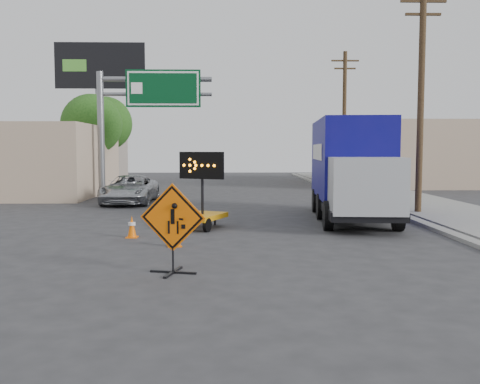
{
  "coord_description": "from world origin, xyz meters",
  "views": [
    {
      "loc": [
        0.39,
        -11.16,
        2.64
      ],
      "look_at": [
        0.68,
        2.51,
        1.55
      ],
      "focal_mm": 40.0,
      "sensor_mm": 36.0,
      "label": 1
    }
  ],
  "objects_px": {
    "construction_sign": "(173,226)",
    "box_truck": "(351,174)",
    "pickup_truck": "(130,189)",
    "arrow_board": "(202,211)"
  },
  "relations": [
    {
      "from": "box_truck",
      "to": "pickup_truck",
      "type": "bearing_deg",
      "value": 150.84
    },
    {
      "from": "arrow_board",
      "to": "box_truck",
      "type": "bearing_deg",
      "value": 45.76
    },
    {
      "from": "arrow_board",
      "to": "pickup_truck",
      "type": "height_order",
      "value": "arrow_board"
    },
    {
      "from": "pickup_truck",
      "to": "box_truck",
      "type": "relative_size",
      "value": 0.61
    },
    {
      "from": "construction_sign",
      "to": "arrow_board",
      "type": "xyz_separation_m",
      "value": [
        0.32,
        6.46,
        -0.43
      ]
    },
    {
      "from": "arrow_board",
      "to": "pickup_truck",
      "type": "xyz_separation_m",
      "value": [
        -3.97,
        8.47,
        0.1
      ]
    },
    {
      "from": "pickup_truck",
      "to": "box_truck",
      "type": "bearing_deg",
      "value": -33.05
    },
    {
      "from": "pickup_truck",
      "to": "arrow_board",
      "type": "bearing_deg",
      "value": -63.9
    },
    {
      "from": "construction_sign",
      "to": "pickup_truck",
      "type": "distance_m",
      "value": 15.38
    },
    {
      "from": "construction_sign",
      "to": "box_truck",
      "type": "bearing_deg",
      "value": 70.0
    }
  ]
}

